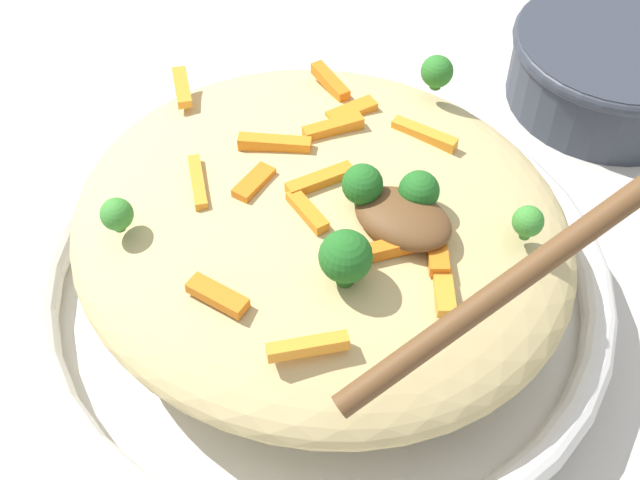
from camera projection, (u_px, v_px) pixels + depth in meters
ground_plane at (320, 312)px, 0.58m from camera, size 2.40×2.40×0.00m
serving_bowl at (320, 287)px, 0.56m from camera, size 0.37×0.37×0.05m
pasta_mound at (320, 229)px, 0.52m from camera, size 0.31×0.28×0.08m
carrot_piece_0 at (333, 128)px, 0.52m from camera, size 0.03×0.04×0.01m
carrot_piece_1 at (275, 144)px, 0.51m from camera, size 0.04×0.03×0.01m
carrot_piece_2 at (307, 211)px, 0.47m from camera, size 0.03×0.02×0.01m
carrot_piece_3 at (254, 182)px, 0.49m from camera, size 0.01×0.03×0.01m
carrot_piece_4 at (182, 87)px, 0.56m from camera, size 0.03×0.03×0.01m
carrot_piece_5 at (324, 175)px, 0.49m from camera, size 0.03×0.04×0.01m
carrot_piece_6 at (433, 247)px, 0.46m from camera, size 0.03×0.04×0.01m
carrot_piece_7 at (444, 291)px, 0.45m from camera, size 0.02×0.03×0.01m
carrot_piece_8 at (218, 296)px, 0.44m from camera, size 0.03×0.01×0.01m
carrot_piece_9 at (330, 82)px, 0.56m from camera, size 0.04×0.02×0.01m
carrot_piece_10 at (386, 249)px, 0.46m from camera, size 0.03×0.03×0.01m
carrot_piece_11 at (424, 135)px, 0.52m from camera, size 0.04×0.01×0.01m
carrot_piece_12 at (352, 112)px, 0.54m from camera, size 0.02×0.03×0.01m
carrot_piece_13 at (308, 346)px, 0.42m from camera, size 0.03×0.03×0.01m
carrot_piece_14 at (198, 182)px, 0.50m from camera, size 0.03×0.03×0.01m
broccoli_floret_0 at (419, 192)px, 0.47m from camera, size 0.02×0.02×0.03m
broccoli_floret_1 at (117, 215)px, 0.47m from camera, size 0.02×0.02×0.02m
broccoli_floret_2 at (346, 257)px, 0.44m from camera, size 0.03×0.03×0.03m
broccoli_floret_3 at (437, 72)px, 0.55m from camera, size 0.02×0.02×0.02m
broccoli_floret_4 at (528, 222)px, 0.47m from camera, size 0.02×0.02×0.02m
broccoli_floret_5 at (363, 185)px, 0.47m from camera, size 0.02×0.02×0.03m
serving_spoon at (436, 246)px, 0.44m from camera, size 0.15×0.16×0.09m
companion_bowl at (617, 64)px, 0.70m from camera, size 0.17×0.17×0.06m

